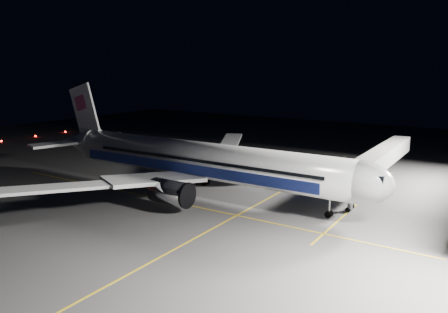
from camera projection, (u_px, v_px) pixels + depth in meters
name	position (u px, v px, depth m)	size (l,w,h in m)	color
ground	(202.00, 193.00, 68.16)	(200.00, 200.00, 0.00)	#4C4C4F
guide_line_main	(258.00, 204.00, 62.85)	(0.25, 80.00, 0.01)	gold
guide_line_cross	(178.00, 203.00, 63.22)	(70.00, 0.25, 0.01)	gold
guide_line_side	(362.00, 200.00, 64.71)	(0.25, 40.00, 0.01)	gold
airliner	(196.00, 160.00, 67.68)	(61.48, 54.22, 16.64)	silver
jet_bridge	(377.00, 160.00, 70.42)	(3.60, 34.40, 6.30)	#B2B2B7
baggage_tug	(260.00, 172.00, 78.09)	(2.84, 2.46, 1.81)	black
safety_cone_a	(178.00, 179.00, 75.64)	(0.36, 0.36, 0.53)	#FF650A
safety_cone_b	(227.00, 172.00, 80.66)	(0.42, 0.42, 0.62)	#FF650A
safety_cone_c	(271.00, 177.00, 77.03)	(0.40, 0.40, 0.60)	#FF650A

